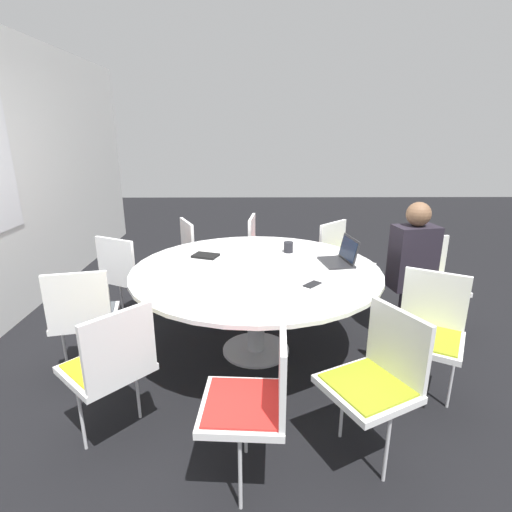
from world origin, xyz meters
TOP-DOWN VIEW (x-y plane):
  - ground_plane at (0.00, 0.00)m, footprint 16.00×16.00m
  - conference_table at (0.00, 0.00)m, footprint 1.96×1.96m
  - chair_0 at (0.33, -1.56)m, footprint 0.49×0.50m
  - chair_1 at (0.94, -0.90)m, footprint 0.61×0.61m
  - chair_2 at (1.30, -0.09)m, footprint 0.49×0.47m
  - chair_3 at (1.15, 0.60)m, footprint 0.57×0.56m
  - chair_4 at (0.52, 1.19)m, footprint 0.57×0.58m
  - chair_5 at (-0.35, 1.25)m, footprint 0.51×0.52m
  - chair_6 at (-0.99, 0.84)m, footprint 0.61×0.61m
  - chair_7 at (-1.30, 0.01)m, footprint 0.46×0.45m
  - chair_8 at (-1.13, -0.65)m, footprint 0.58×0.57m
  - chair_9 at (-0.59, -1.16)m, footprint 0.58×0.59m
  - person_0 at (0.21, -1.34)m, footprint 0.30×0.39m
  - laptop at (0.12, -0.70)m, footprint 0.35×0.29m
  - spiral_notebook at (0.30, 0.43)m, footprint 0.21×0.25m
  - coffee_cup at (0.42, -0.29)m, footprint 0.08×0.08m
  - cell_phone at (-0.36, -0.39)m, footprint 0.15×0.15m
  - handbag at (1.52, 0.20)m, footprint 0.36×0.16m

SIDE VIEW (x-z plane):
  - ground_plane at x=0.00m, z-range 0.00..0.00m
  - handbag at x=1.52m, z-range 0.00..0.28m
  - chair_0 at x=0.33m, z-range 0.09..0.97m
  - chair_1 at x=0.94m, z-range 0.09..0.97m
  - chair_2 at x=1.30m, z-range 0.09..0.97m
  - chair_3 at x=1.15m, z-range 0.09..0.97m
  - chair_4 at x=0.52m, z-range 0.09..0.97m
  - chair_5 at x=-0.35m, z-range 0.09..0.97m
  - chair_6 at x=-0.99m, z-range 0.09..0.97m
  - chair_7 at x=-1.30m, z-range 0.09..0.97m
  - chair_8 at x=-1.13m, z-range 0.09..0.97m
  - chair_9 at x=-0.59m, z-range 0.09..0.97m
  - conference_table at x=0.00m, z-range 0.29..1.03m
  - person_0 at x=0.21m, z-range 0.11..1.33m
  - cell_phone at x=-0.36m, z-range 0.74..0.75m
  - spiral_notebook at x=0.30m, z-range 0.74..0.76m
  - coffee_cup at x=0.42m, z-range 0.74..0.84m
  - laptop at x=0.12m, z-range 0.69..0.90m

